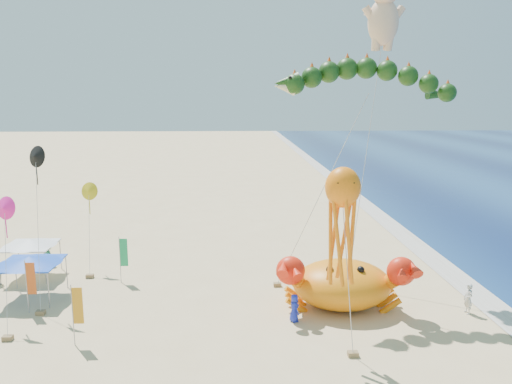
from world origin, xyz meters
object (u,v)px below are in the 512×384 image
crab_inflatable (342,283)px  cherub_kite (384,14)px  canopy_white (30,243)px  dragon_kite (366,85)px  octopus_kite (342,217)px  canopy_blue (30,260)px

crab_inflatable → cherub_kite: (3.65, 6.49, 16.20)m
crab_inflatable → canopy_white: (-20.48, 6.18, 0.91)m
dragon_kite → octopus_kite: 10.72m
dragon_kite → canopy_white: 24.77m
cherub_kite → crab_inflatable: bearing=-119.3°
crab_inflatable → dragon_kite: dragon_kite is taller
dragon_kite → octopus_kite: dragon_kite is taller
crab_inflatable → dragon_kite: (1.61, 2.46, 11.51)m
crab_inflatable → octopus_kite: 8.07m
cherub_kite → octopus_kite: size_ratio=2.16×
cherub_kite → octopus_kite: (-5.12, -12.29, -10.79)m
crab_inflatable → dragon_kite: bearing=56.8°
dragon_kite → canopy_blue: 23.14m
dragon_kite → crab_inflatable: bearing=-123.2°
cherub_kite → canopy_blue: size_ratio=5.17×
crab_inflatable → cherub_kite: bearing=60.7°
dragon_kite → octopus_kite: (-3.08, -8.26, -6.11)m
crab_inflatable → octopus_kite: size_ratio=0.86×
canopy_white → cherub_kite: bearing=0.7°
crab_inflatable → octopus_kite: (-1.47, -5.80, 5.41)m
dragon_kite → canopy_blue: dragon_kite is taller
octopus_kite → canopy_white: size_ratio=2.60×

